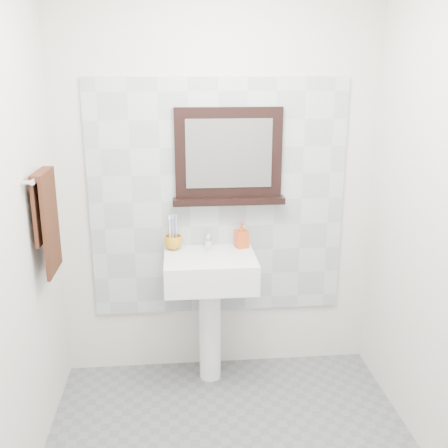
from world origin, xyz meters
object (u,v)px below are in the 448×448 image
at_px(toothbrush_cup, 173,242).
at_px(hand_towel, 47,214).
at_px(framed_mirror, 228,158).
at_px(soap_dispenser, 241,235).
at_px(pedestal_sink, 210,284).

bearing_deg(toothbrush_cup, hand_towel, -148.57).
distance_m(toothbrush_cup, framed_mirror, 0.62).
distance_m(soap_dispenser, hand_towel, 1.18).
distance_m(toothbrush_cup, soap_dispenser, 0.43).
relative_size(pedestal_sink, toothbrush_cup, 8.64).
relative_size(toothbrush_cup, hand_towel, 0.20).
distance_m(pedestal_sink, framed_mirror, 0.78).
bearing_deg(framed_mirror, hand_towel, -155.94).
xyz_separation_m(pedestal_sink, hand_towel, (-0.87, -0.26, 0.53)).
relative_size(pedestal_sink, framed_mirror, 1.38).
bearing_deg(hand_towel, toothbrush_cup, 31.43).
height_order(pedestal_sink, toothbrush_cup, pedestal_sink).
relative_size(soap_dispenser, hand_towel, 0.30).
distance_m(pedestal_sink, hand_towel, 1.05).
relative_size(soap_dispenser, framed_mirror, 0.24).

